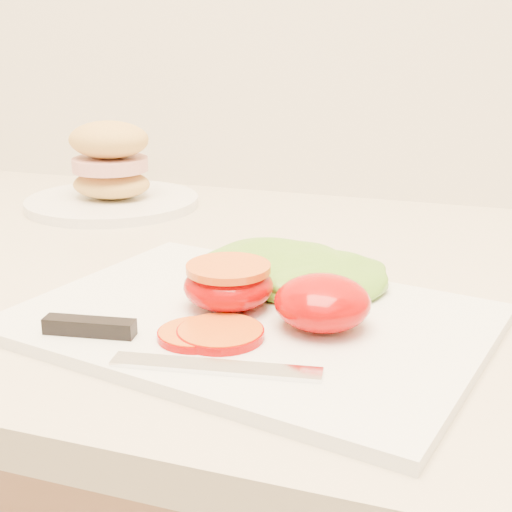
% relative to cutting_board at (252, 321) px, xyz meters
% --- Properties ---
extents(cutting_board, '(0.39, 0.32, 0.01)m').
position_rel_cutting_board_xyz_m(cutting_board, '(0.00, 0.00, 0.00)').
color(cutting_board, white).
rests_on(cutting_board, counter).
extents(tomato_half_dome, '(0.07, 0.07, 0.04)m').
position_rel_cutting_board_xyz_m(tomato_half_dome, '(0.06, -0.01, 0.02)').
color(tomato_half_dome, '#B00000').
rests_on(tomato_half_dome, cutting_board).
extents(tomato_half_cut, '(0.07, 0.07, 0.04)m').
position_rel_cutting_board_xyz_m(tomato_half_cut, '(-0.02, 0.01, 0.02)').
color(tomato_half_cut, '#B00000').
rests_on(tomato_half_cut, cutting_board).
extents(tomato_slice_0, '(0.06, 0.06, 0.01)m').
position_rel_cutting_board_xyz_m(tomato_slice_0, '(-0.01, -0.05, 0.01)').
color(tomato_slice_0, orange).
rests_on(tomato_slice_0, cutting_board).
extents(tomato_slice_1, '(0.05, 0.05, 0.01)m').
position_rel_cutting_board_xyz_m(tomato_slice_1, '(-0.02, -0.05, 0.01)').
color(tomato_slice_1, orange).
rests_on(tomato_slice_1, cutting_board).
extents(lettuce_leaf_0, '(0.16, 0.12, 0.03)m').
position_rel_cutting_board_xyz_m(lettuce_leaf_0, '(0.00, 0.07, 0.02)').
color(lettuce_leaf_0, '#77B32F').
rests_on(lettuce_leaf_0, cutting_board).
extents(lettuce_leaf_1, '(0.14, 0.14, 0.02)m').
position_rel_cutting_board_xyz_m(lettuce_leaf_1, '(0.04, 0.07, 0.02)').
color(lettuce_leaf_1, '#77B32F').
rests_on(lettuce_leaf_1, cutting_board).
extents(knife, '(0.21, 0.05, 0.01)m').
position_rel_cutting_board_xyz_m(knife, '(-0.06, -0.08, 0.01)').
color(knife, silver).
rests_on(knife, cutting_board).
extents(sandwich_plate, '(0.22, 0.22, 0.11)m').
position_rel_cutting_board_xyz_m(sandwich_plate, '(-0.30, 0.31, 0.03)').
color(sandwich_plate, white).
rests_on(sandwich_plate, counter).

